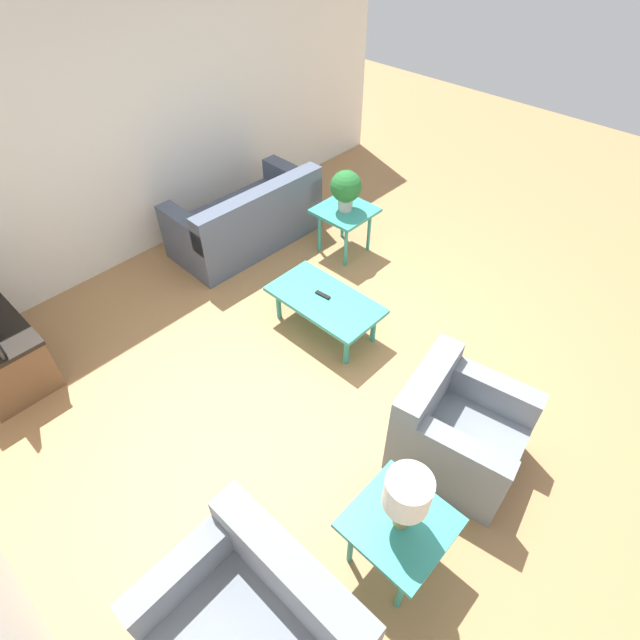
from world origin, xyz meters
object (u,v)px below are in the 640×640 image
object	(u,v)px
coffee_table	(325,302)
table_lamp	(407,495)
loveseat	(258,632)
side_table_plant	(345,215)
potted_plant	(346,188)
sofa	(248,221)
armchair	(455,430)
side_table_lamp	(399,527)

from	to	relation	value
coffee_table	table_lamp	xyz separation A→B (m)	(-1.84, 1.32, 0.54)
loveseat	table_lamp	distance (m)	1.15
side_table_plant	potted_plant	xyz separation A→B (m)	(0.00, -0.00, 0.34)
sofa	coffee_table	world-z (taller)	sofa
side_table_plant	potted_plant	bearing A→B (deg)	-90.00
armchair	side_table_plant	world-z (taller)	armchair
armchair	loveseat	world-z (taller)	same
coffee_table	sofa	bearing A→B (deg)	-15.52
loveseat	potted_plant	size ratio (longest dim) A/B	2.49
armchair	side_table_plant	bearing A→B (deg)	48.91
coffee_table	side_table_plant	xyz separation A→B (m)	(0.74, -1.13, 0.13)
potted_plant	table_lamp	bearing A→B (deg)	136.61
coffee_table	side_table_lamp	xyz separation A→B (m)	(-1.84, 1.32, 0.13)
coffee_table	side_table_lamp	size ratio (longest dim) A/B	1.85
sofa	coffee_table	size ratio (longest dim) A/B	1.59
sofa	table_lamp	xyz separation A→B (m)	(-3.52, 1.78, 0.59)
side_table_plant	table_lamp	xyz separation A→B (m)	(-2.58, 2.44, 0.42)
coffee_table	table_lamp	bearing A→B (deg)	144.48
sofa	side_table_lamp	xyz separation A→B (m)	(-3.52, 1.78, 0.17)
coffee_table	potted_plant	xyz separation A→B (m)	(0.74, -1.13, 0.47)
loveseat	potted_plant	bearing A→B (deg)	124.00
sofa	table_lamp	world-z (taller)	table_lamp
armchair	loveseat	distance (m)	1.91
side_table_plant	sofa	bearing A→B (deg)	35.41
armchair	potted_plant	xyz separation A→B (m)	(2.42, -1.49, 0.50)
armchair	potted_plant	bearing A→B (deg)	48.91
sofa	side_table_lamp	distance (m)	3.95
sofa	side_table_plant	bearing A→B (deg)	126.75
loveseat	coffee_table	distance (m)	2.78
coffee_table	potted_plant	bearing A→B (deg)	-56.71
side_table_plant	armchair	bearing A→B (deg)	148.37
sofa	side_table_plant	xyz separation A→B (m)	(-0.93, -0.66, 0.17)
sofa	armchair	xyz separation A→B (m)	(-3.36, 0.83, 0.02)
armchair	coffee_table	xyz separation A→B (m)	(1.68, -0.36, 0.03)
side_table_plant	side_table_lamp	world-z (taller)	same
loveseat	potted_plant	world-z (taller)	potted_plant
armchair	loveseat	xyz separation A→B (m)	(0.09, 1.91, -0.01)
armchair	loveseat	bearing A→B (deg)	167.86
sofa	potted_plant	size ratio (longest dim) A/B	3.86
loveseat	side_table_plant	xyz separation A→B (m)	(2.33, -3.40, 0.17)
sofa	table_lamp	distance (m)	3.99
coffee_table	potted_plant	size ratio (longest dim) A/B	2.43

